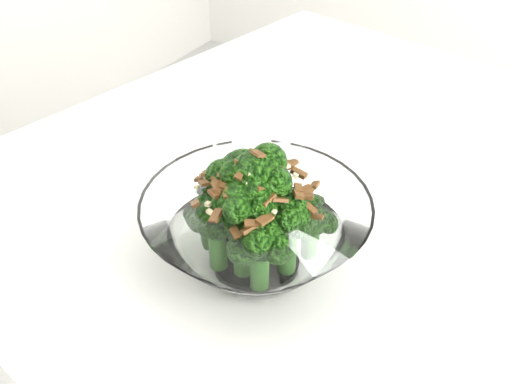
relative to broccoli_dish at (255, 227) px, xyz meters
The scene contains 1 object.
broccoli_dish is the anchor object (origin of this frame).
Camera 1 is at (-0.11, -0.52, 1.13)m, focal length 40.00 mm.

